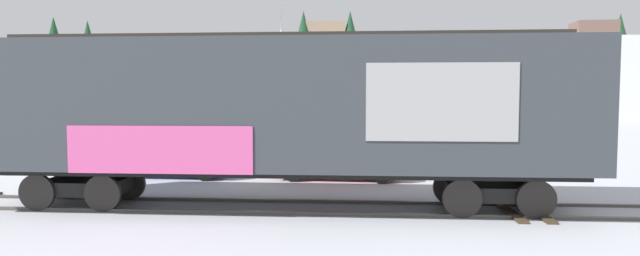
% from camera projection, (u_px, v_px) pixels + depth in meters
% --- Properties ---
extents(ground_plane, '(260.00, 260.00, 0.00)m').
position_uv_depth(ground_plane, '(251.00, 208.00, 12.94)').
color(ground_plane, '#B2B5BC').
extents(track, '(60.01, 2.80, 0.08)m').
position_uv_depth(track, '(346.00, 208.00, 12.78)').
color(track, '#4C4742').
rests_on(track, ground_plane).
extents(freight_car, '(14.98, 3.18, 4.46)m').
position_uv_depth(freight_car, '(282.00, 108.00, 12.73)').
color(freight_car, '#33383D').
rests_on(freight_car, ground_plane).
extents(flagpole, '(1.36, 0.96, 8.80)m').
position_uv_depth(flagpole, '(276.00, 40.00, 24.66)').
color(flagpole, silver).
rests_on(flagpole, ground_plane).
extents(hillside, '(144.32, 41.79, 15.81)m').
position_uv_depth(hillside, '(336.00, 82.00, 87.62)').
color(hillside, silver).
rests_on(hillside, ground_plane).
extents(parked_car_blue, '(4.51, 2.08, 1.84)m').
position_uv_depth(parked_car_blue, '(172.00, 151.00, 18.04)').
color(parked_car_blue, navy).
rests_on(parked_car_blue, ground_plane).
extents(parked_car_red, '(4.46, 2.22, 1.68)m').
position_uv_depth(parked_car_red, '(339.00, 154.00, 17.59)').
color(parked_car_red, '#B21E1E').
rests_on(parked_car_red, ground_plane).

